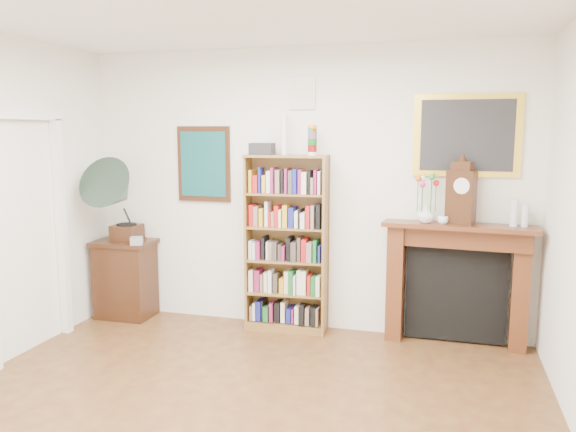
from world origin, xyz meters
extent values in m
cube|color=white|center=(0.00, 2.50, 1.40)|extent=(4.50, 0.01, 2.80)
cube|color=white|center=(-2.21, 1.67, 1.05)|extent=(0.08, 0.08, 2.10)
cube|color=white|center=(-2.21, 1.20, 2.13)|extent=(0.08, 1.02, 0.08)
cube|color=black|center=(-1.05, 2.48, 1.65)|extent=(0.58, 0.03, 0.78)
cube|color=#104B4E|center=(-1.05, 2.46, 1.65)|extent=(0.50, 0.01, 0.67)
cube|color=white|center=(0.00, 2.48, 2.35)|extent=(0.26, 0.03, 0.30)
cube|color=silver|center=(0.00, 2.46, 2.35)|extent=(0.22, 0.01, 0.26)
cube|color=gold|center=(1.55, 2.48, 1.95)|extent=(0.95, 0.03, 0.75)
cube|color=#262628|center=(1.55, 2.46, 1.95)|extent=(0.82, 0.01, 0.65)
cube|color=brown|center=(-0.51, 2.34, 0.88)|extent=(0.04, 0.29, 1.76)
cube|color=brown|center=(0.27, 2.34, 0.88)|extent=(0.04, 0.29, 1.76)
cube|color=brown|center=(-0.12, 2.34, 1.75)|extent=(0.83, 0.34, 0.02)
cube|color=brown|center=(-0.12, 2.34, 0.04)|extent=(0.83, 0.34, 0.08)
cube|color=brown|center=(-0.12, 2.47, 0.88)|extent=(0.81, 0.07, 1.76)
cube|color=brown|center=(-0.12, 2.34, 0.38)|extent=(0.78, 0.32, 0.02)
cube|color=brown|center=(-0.12, 2.34, 0.71)|extent=(0.78, 0.32, 0.02)
cube|color=brown|center=(-0.12, 2.34, 1.05)|extent=(0.78, 0.32, 0.02)
cube|color=brown|center=(-0.12, 2.34, 1.38)|extent=(0.78, 0.32, 0.02)
cube|color=black|center=(-1.89, 2.26, 0.42)|extent=(0.62, 0.45, 0.84)
cube|color=#552B13|center=(0.96, 2.38, 0.56)|extent=(0.17, 0.21, 1.11)
cube|color=#552B13|center=(2.07, 2.38, 0.56)|extent=(0.17, 0.21, 1.11)
cube|color=#552B13|center=(1.52, 2.38, 1.02)|extent=(1.28, 0.30, 0.18)
cube|color=#552B13|center=(1.52, 2.34, 1.13)|extent=(1.39, 0.43, 0.04)
cube|color=black|center=(1.52, 2.44, 0.47)|extent=(0.92, 0.09, 0.89)
cube|color=black|center=(-1.87, 2.28, 0.92)|extent=(0.28, 0.28, 0.17)
cylinder|color=black|center=(-1.87, 2.28, 1.01)|extent=(0.22, 0.22, 0.01)
cone|color=#2D4136|center=(-1.87, 2.11, 1.38)|extent=(0.56, 0.70, 0.71)
cube|color=#A6A8B2|center=(-1.65, 2.10, 0.88)|extent=(0.16, 0.16, 0.08)
cube|color=black|center=(1.52, 2.33, 1.40)|extent=(0.28, 0.21, 0.49)
cylinder|color=white|center=(1.52, 2.26, 1.51)|extent=(0.14, 0.07, 0.14)
cube|color=black|center=(1.52, 2.33, 1.68)|extent=(0.21, 0.17, 0.09)
imported|color=silver|center=(1.22, 2.33, 1.24)|extent=(0.17, 0.17, 0.17)
imported|color=white|center=(1.37, 2.30, 1.19)|extent=(0.12, 0.12, 0.08)
cylinder|color=silver|center=(1.98, 2.34, 1.27)|extent=(0.07, 0.07, 0.24)
cylinder|color=silver|center=(2.07, 2.35, 1.25)|extent=(0.06, 0.06, 0.20)
camera|label=1|loc=(1.37, -2.92, 1.99)|focal=35.00mm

